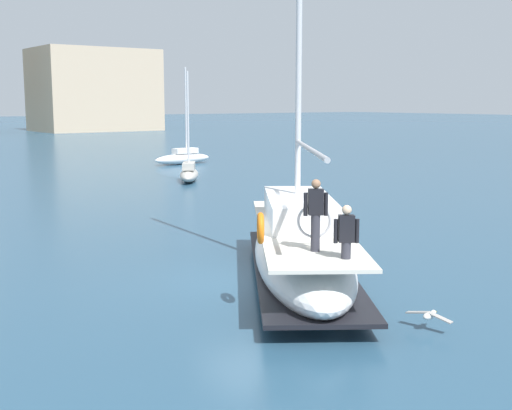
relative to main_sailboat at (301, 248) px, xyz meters
name	(u,v)px	position (x,y,z in m)	size (l,w,h in m)	color
ground_plane	(251,281)	(-1.05, 0.77, -0.91)	(400.00, 400.00, 0.00)	#284C66
main_sailboat	(301,248)	(0.00, 0.00, 0.00)	(7.40, 9.28, 13.29)	white
moored_sloop_far	(183,157)	(14.41, 30.86, -0.38)	(5.00, 1.65, 7.18)	white
moored_ketch_distant	(189,173)	(9.21, 21.21, -0.41)	(3.37, 4.31, 6.41)	#B7B2A8
seagull	(429,315)	(-0.32, -4.50, -0.60)	(0.48, 1.04, 0.17)	silver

